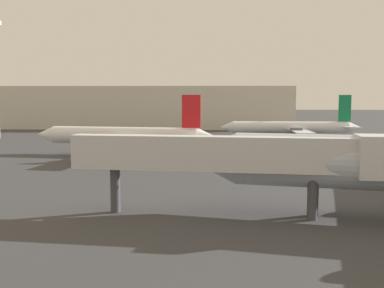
{
  "coord_description": "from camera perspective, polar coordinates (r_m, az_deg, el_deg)",
  "views": [
    {
      "loc": [
        1.62,
        -7.33,
        8.31
      ],
      "look_at": [
        -0.53,
        51.31,
        2.48
      ],
      "focal_mm": 44.63,
      "sensor_mm": 36.0,
      "label": 1
    }
  ],
  "objects": [
    {
      "name": "airplane_distant",
      "position": [
        68.57,
        -7.9,
        0.98
      ],
      "size": [
        26.94,
        25.18,
        8.57
      ],
      "rotation": [
        0.0,
        0.0,
        2.98
      ],
      "color": "white",
      "rests_on": "ground_plane"
    },
    {
      "name": "terminal_building",
      "position": [
        132.24,
        -5.72,
        4.43
      ],
      "size": [
        78.73,
        23.37,
        11.0
      ],
      "primitive_type": "cube",
      "color": "beige",
      "rests_on": "ground_plane"
    },
    {
      "name": "jet_bridge",
      "position": [
        32.84,
        5.9,
        -1.35
      ],
      "size": [
        22.08,
        4.77,
        5.8
      ],
      "rotation": [
        0.0,
        0.0,
        -0.12
      ],
      "color": "silver",
      "rests_on": "ground_plane"
    },
    {
      "name": "airplane_far_left",
      "position": [
        91.09,
        11.85,
        1.96
      ],
      "size": [
        26.29,
        21.82,
        8.64
      ],
      "rotation": [
        0.0,
        0.0,
        3.13
      ],
      "color": "silver",
      "rests_on": "ground_plane"
    }
  ]
}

